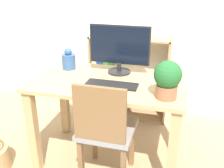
# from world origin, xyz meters

# --- Properties ---
(ground_plane) EXTENTS (10.00, 10.00, 0.00)m
(ground_plane) POSITION_xyz_m (0.00, 0.00, 0.00)
(ground_plane) COLOR tan
(desk) EXTENTS (1.18, 0.69, 0.74)m
(desk) POSITION_xyz_m (0.00, 0.00, 0.59)
(desk) COLOR tan
(desk) RESTS_ON ground_plane
(monitor) EXTENTS (0.50, 0.19, 0.39)m
(monitor) POSITION_xyz_m (0.04, 0.19, 0.96)
(monitor) COLOR #232326
(monitor) RESTS_ON desk
(keyboard) EXTENTS (0.39, 0.13, 0.02)m
(keyboard) POSITION_xyz_m (0.05, -0.10, 0.75)
(keyboard) COLOR black
(keyboard) RESTS_ON desk
(vase) EXTENTS (0.12, 0.12, 0.18)m
(vase) POSITION_xyz_m (-0.40, 0.16, 0.82)
(vase) COLOR #33598C
(vase) RESTS_ON desk
(potted_plant) EXTENTS (0.18, 0.18, 0.26)m
(potted_plant) POSITION_xyz_m (0.45, -0.19, 0.88)
(potted_plant) COLOR #9E6647
(potted_plant) RESTS_ON desk
(chair) EXTENTS (0.40, 0.40, 0.85)m
(chair) POSITION_xyz_m (0.05, -0.26, 0.47)
(chair) COLOR gray
(chair) RESTS_ON ground_plane
(bookshelf) EXTENTS (0.84, 0.28, 0.90)m
(bookshelf) POSITION_xyz_m (-0.15, 0.81, 0.45)
(bookshelf) COLOR tan
(bookshelf) RESTS_ON ground_plane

